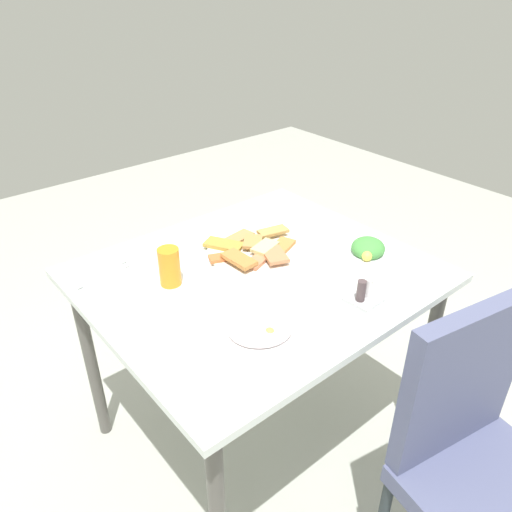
% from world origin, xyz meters
% --- Properties ---
extents(ground_plane, '(6.00, 6.00, 0.00)m').
position_xyz_m(ground_plane, '(0.00, 0.00, 0.00)').
color(ground_plane, '#A8ABA1').
extents(dining_table, '(1.03, 0.90, 0.75)m').
position_xyz_m(dining_table, '(0.00, 0.00, 0.66)').
color(dining_table, white).
rests_on(dining_table, ground_plane).
extents(dining_chair, '(0.49, 0.49, 0.89)m').
position_xyz_m(dining_chair, '(-0.14, 0.75, 0.50)').
color(dining_chair, slate).
rests_on(dining_chair, ground_plane).
extents(pide_platter, '(0.34, 0.32, 0.04)m').
position_xyz_m(pide_platter, '(-0.07, -0.10, 0.76)').
color(pide_platter, white).
rests_on(pide_platter, dining_table).
extents(salad_plate_greens, '(0.20, 0.20, 0.06)m').
position_xyz_m(salad_plate_greens, '(-0.36, 0.16, 0.77)').
color(salad_plate_greens, white).
rests_on(salad_plate_greens, dining_table).
extents(salad_plate_rice, '(0.23, 0.23, 0.04)m').
position_xyz_m(salad_plate_rice, '(0.19, 0.24, 0.77)').
color(salad_plate_rice, white).
rests_on(salad_plate_rice, dining_table).
extents(soda_can, '(0.07, 0.07, 0.12)m').
position_xyz_m(soda_can, '(0.25, -0.12, 0.81)').
color(soda_can, orange).
rests_on(soda_can, dining_table).
extents(paper_napkin, '(0.17, 0.17, 0.00)m').
position_xyz_m(paper_napkin, '(0.39, -0.29, 0.75)').
color(paper_napkin, white).
rests_on(paper_napkin, dining_table).
extents(fork, '(0.19, 0.07, 0.00)m').
position_xyz_m(fork, '(0.39, -0.30, 0.76)').
color(fork, silver).
rests_on(fork, paper_napkin).
extents(spoon, '(0.18, 0.07, 0.00)m').
position_xyz_m(spoon, '(0.39, -0.27, 0.76)').
color(spoon, silver).
rests_on(spoon, paper_napkin).
extents(condiment_caddy, '(0.10, 0.10, 0.08)m').
position_xyz_m(condiment_caddy, '(-0.14, 0.32, 0.77)').
color(condiment_caddy, '#B2B2B7').
rests_on(condiment_caddy, dining_table).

